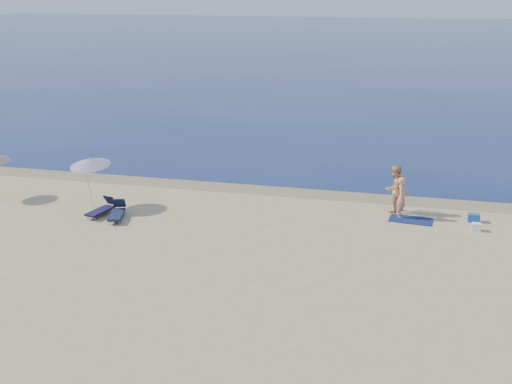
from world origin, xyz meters
TOP-DOWN VIEW (x-y plane):
  - sea at (0.00, 100.00)m, footprint 240.00×160.00m
  - wet_sand_strip at (0.00, 19.40)m, footprint 240.00×1.60m
  - person_left at (3.99, 17.23)m, footprint 0.50×0.67m
  - person_right at (3.66, 17.82)m, footprint 1.18×1.21m
  - beach_towel at (4.41, 16.89)m, footprint 1.78×1.11m
  - white_bag at (6.86, 16.34)m, footprint 0.35×0.30m
  - blue_cooler at (6.82, 17.33)m, footprint 0.47×0.34m
  - umbrella_near at (-8.80, 15.53)m, footprint 2.11×2.13m
  - lounger_left at (-7.92, 14.58)m, footprint 0.84×1.59m
  - lounger_right at (-7.13, 14.33)m, footprint 0.89×1.62m

SIDE VIEW (x-z plane):
  - wet_sand_strip at x=0.00m, z-range 0.00..0.00m
  - sea at x=0.00m, z-range 0.00..0.01m
  - beach_towel at x=4.41m, z-range 0.00..0.03m
  - white_bag at x=6.86m, z-range 0.00..0.29m
  - blue_cooler at x=6.82m, z-range 0.00..0.33m
  - lounger_left at x=-7.92m, z-range -0.09..0.58m
  - lounger_right at x=-7.13m, z-range -0.09..0.59m
  - person_left at x=3.99m, z-range 0.00..1.67m
  - person_right at x=3.66m, z-range 0.00..1.97m
  - umbrella_near at x=-8.80m, z-range 0.81..3.04m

